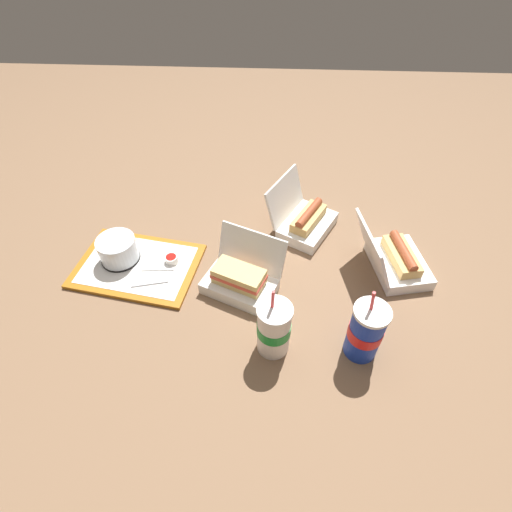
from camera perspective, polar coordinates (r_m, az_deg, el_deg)
The scene contains 11 objects.
ground_plane at distance 1.23m, azimuth -1.41°, elevation -2.92°, with size 3.20×3.20×0.00m, color brown.
food_tray at distance 1.30m, azimuth -16.54°, elevation -1.35°, with size 0.41×0.32×0.01m.
cake_container at distance 1.30m, azimuth -19.10°, elevation 0.80°, with size 0.12×0.12×0.08m.
ketchup_cup at distance 1.27m, azimuth -11.98°, elevation -0.45°, with size 0.04×0.04×0.02m.
napkin_stack at distance 1.29m, azimuth -13.54°, elevation -0.36°, with size 0.10×0.10×0.00m, color white.
plastic_fork at distance 1.23m, azimuth -14.94°, elevation -3.73°, with size 0.11×0.01×0.01m, color white.
clamshell_hotdog_corner at distance 1.29m, azimuth 19.38°, elevation -0.50°, with size 0.24×0.24×0.18m.
clamshell_sandwich_right at distance 1.16m, azimuth -2.21°, elevation -3.32°, with size 0.26×0.24×0.16m.
clamshell_hotdog_center at distance 1.36m, azimuth 6.99°, elevation 5.09°, with size 0.26×0.26×0.17m.
soda_cup_right at distance 1.01m, azimuth 2.57°, elevation -10.31°, with size 0.09×0.09×0.23m.
soda_cup_center at distance 1.04m, azimuth 15.39°, elevation -10.34°, with size 0.09×0.09×0.23m.
Camera 1 is at (-0.07, 0.80, 0.93)m, focal length 28.00 mm.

